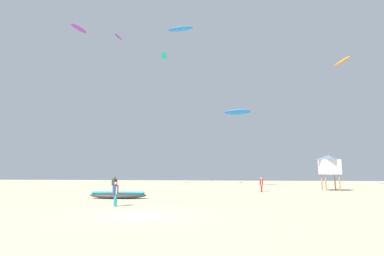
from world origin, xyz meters
name	(u,v)px	position (x,y,z in m)	size (l,w,h in m)	color
ground_plane	(141,215)	(0.00, 0.00, 0.00)	(120.00, 120.00, 0.00)	beige
person_foreground	(116,192)	(-2.75, 3.36, 0.91)	(0.38, 0.41, 1.55)	teal
person_midground	(114,184)	(-6.93, 13.52, 1.00)	(0.54, 0.39, 1.72)	teal
person_left	(261,183)	(8.02, 18.24, 0.93)	(0.36, 0.52, 1.59)	#B21E23
kite_grounded_near	(118,195)	(-4.67, 8.75, 0.28)	(4.88, 1.67, 0.62)	#2D2D33
lifeguard_tower	(329,164)	(16.20, 21.19, 3.05)	(2.30, 2.30, 4.15)	#8C704C
kite_aloft_0	(237,112)	(5.89, 28.42, 11.05)	(4.10, 1.70, 0.92)	blue
kite_aloft_1	(342,61)	(21.86, 29.92, 18.86)	(1.91, 3.93, 0.95)	orange
kite_aloft_2	(180,29)	(-1.79, 22.12, 21.66)	(3.66, 1.41, 0.42)	blue
kite_aloft_3	(79,29)	(-19.80, 27.63, 25.70)	(1.80, 3.62, 0.35)	purple
kite_aloft_4	(164,56)	(-5.95, 30.36, 21.37)	(1.22, 3.31, 0.39)	#19B29E
kite_aloft_5	(118,37)	(-15.83, 34.79, 27.42)	(1.08, 2.76, 0.60)	purple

